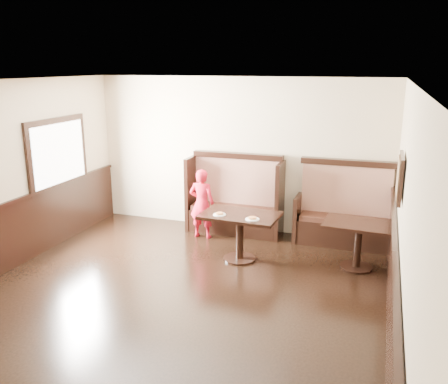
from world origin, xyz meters
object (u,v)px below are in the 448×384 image
at_px(table_main, 240,225).
at_px(table_neighbor, 359,235).
at_px(booth_neighbor, 344,217).
at_px(child, 202,204).
at_px(booth_main, 235,204).

distance_m(table_main, table_neighbor, 1.80).
bearing_deg(booth_neighbor, table_main, -139.70).
relative_size(table_main, child, 0.98).
relative_size(table_main, table_neighbor, 1.13).
xyz_separation_m(booth_neighbor, child, (-2.41, -0.50, 0.14)).
relative_size(booth_neighbor, table_neighbor, 1.52).
bearing_deg(table_neighbor, booth_main, 160.27).
height_order(table_main, child, child).
bearing_deg(child, table_main, 139.42).
bearing_deg(booth_neighbor, table_neighbor, -73.38).
xyz_separation_m(booth_main, table_main, (0.47, -1.26, 0.05)).
bearing_deg(table_main, booth_neighbor, 43.18).
bearing_deg(table_main, booth_main, 113.22).
bearing_deg(child, booth_main, -134.09).
xyz_separation_m(booth_main, table_neighbor, (2.25, -1.00, 0.01)).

